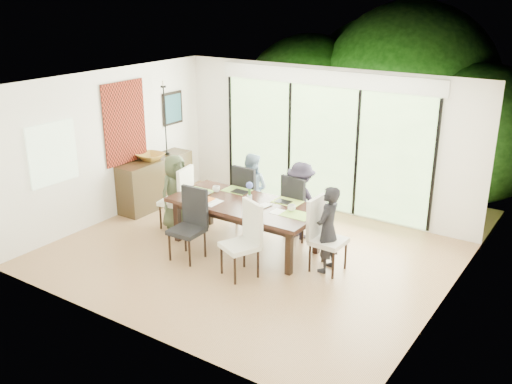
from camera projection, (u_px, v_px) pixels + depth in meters
The scene contains 62 objects.
floor at pixel (247, 256), 9.07m from camera, with size 6.00×5.00×0.01m, color brown.
ceiling at pixel (246, 85), 8.15m from camera, with size 6.00×5.00×0.01m, color white.
wall_back at pixel (324, 140), 10.57m from camera, with size 6.00×0.02×2.70m, color white.
wall_front at pixel (125, 230), 6.64m from camera, with size 6.00×0.02×2.70m, color white.
wall_left at pixel (108, 146), 10.18m from camera, with size 0.02×5.00×2.70m, color white.
wall_right at pixel (447, 217), 7.03m from camera, with size 0.02×5.00×2.70m, color silver.
glass_doors at pixel (322, 148), 10.59m from camera, with size 4.20×0.02×2.30m, color #598C3F.
blinds_header at pixel (325, 78), 10.14m from camera, with size 4.40×0.06×0.28m, color white.
mullion_a at pixel (231, 133), 11.68m from camera, with size 0.05×0.04×2.30m, color black.
mullion_b at pixel (289, 143), 10.95m from camera, with size 0.05×0.04×2.30m, color black.
mullion_c at pixel (357, 154), 10.22m from camera, with size 0.05×0.04×2.30m, color black.
mullion_d at pixel (434, 167), 9.49m from camera, with size 0.05×0.04×2.30m, color black.
side_window at pixel (53, 154), 9.17m from camera, with size 0.02×0.90×1.00m, color #8CAD7F.
deck at pixel (341, 197), 11.74m from camera, with size 6.00×1.80×0.10m, color brown.
rail_top at pixel (359, 160), 12.17m from camera, with size 6.00×0.08×0.06m, color brown.
foliage_left at pixel (308, 102), 13.59m from camera, with size 3.20×3.20×3.20m, color #14380F.
foliage_mid at pixel (408, 92), 12.79m from camera, with size 4.00×4.00×4.00m, color #14380F.
foliage_right at pixel (479, 134), 11.40m from camera, with size 2.80×2.80×2.80m, color #14380F.
foliage_far at pixel (377, 92), 13.92m from camera, with size 3.60×3.60×3.60m, color #14380F.
table_top at pixel (245, 204), 9.13m from camera, with size 2.47×1.13×0.06m, color black.
table_apron at pixel (245, 210), 9.16m from camera, with size 2.26×0.93×0.10m, color black.
table_leg_fl at pixel (178, 221), 9.49m from camera, with size 0.09×0.09×0.71m, color black.
table_leg_fr at pixel (289, 252), 8.36m from camera, with size 0.09×0.09×0.71m, color black.
table_leg_bl at pixel (209, 205), 10.16m from camera, with size 0.09×0.09×0.71m, color black.
table_leg_br at pixel (317, 233), 9.04m from camera, with size 0.09×0.09×0.71m, color black.
chair_left_end at pixel (175, 197), 9.98m from camera, with size 0.47×0.47×1.13m, color white, non-canonical shape.
chair_right_end at pixel (329, 236), 8.41m from camera, with size 0.47×0.47×1.13m, color beige, non-canonical shape.
chair_far_left at pixel (252, 194), 10.09m from camera, with size 0.47×0.47×1.13m, color black, non-canonical shape.
chair_far_right at pixel (301, 206), 9.57m from camera, with size 0.47×0.47×1.13m, color black, non-canonical shape.
chair_near_left at pixel (187, 225), 8.77m from camera, with size 0.47×0.47×1.13m, color black, non-canonical shape.
chair_near_right at pixel (239, 240), 8.25m from camera, with size 0.47×0.47×1.13m, color silver, non-canonical shape.
person_left_end at pixel (176, 192), 9.93m from camera, with size 0.62×0.39×1.33m, color #3C462E.
person_right_end at pixel (328, 229), 8.39m from camera, with size 0.62×0.39×1.33m, color black.
person_far_left at pixel (251, 189), 10.04m from camera, with size 0.62×0.39×1.33m, color #7D9AB5.
person_far_right at pixel (301, 200), 9.52m from camera, with size 0.62×0.39×1.33m, color #221D2C.
placemat_left at pixel (199, 191), 9.62m from camera, with size 0.45×0.33×0.01m, color #81B942.
placemat_right at pixel (297, 215), 8.63m from camera, with size 0.45×0.33×0.01m, color #88B942.
placemat_far_l at pixel (237, 190), 9.67m from camera, with size 0.45×0.33×0.01m, color #81AF3E.
placemat_far_r at pixel (288, 202), 9.15m from camera, with size 0.45×0.33×0.01m, color #A6C747.
placemat_paper at pixel (207, 201), 9.17m from camera, with size 0.45×0.33×0.01m, color white.
tablet_far_l at pixel (240, 192), 9.58m from camera, with size 0.27×0.19×0.01m, color black.
tablet_far_r at pixel (283, 202), 9.13m from camera, with size 0.25×0.17×0.01m, color black.
papers at pixel (281, 212), 8.72m from camera, with size 0.31×0.23×0.00m, color white.
platter_base at pixel (207, 200), 9.17m from camera, with size 0.27×0.27×0.02m, color white.
platter_snacks at pixel (207, 199), 9.16m from camera, with size 0.21×0.21×0.01m, color orange.
vase at pixel (250, 199), 9.11m from camera, with size 0.08×0.08×0.12m, color silver.
hyacinth_stems at pixel (250, 191), 9.07m from camera, with size 0.04×0.04×0.16m, color #337226.
hyacinth_blooms at pixel (250, 185), 9.04m from camera, with size 0.11×0.11×0.11m, color #4B59BB.
laptop at pixel (200, 194), 9.48m from camera, with size 0.34×0.22×0.03m, color silver.
cup_a at pixel (216, 189), 9.59m from camera, with size 0.13×0.13×0.10m, color white.
cup_b at pixel (249, 204), 8.95m from camera, with size 0.10×0.10×0.09m, color white.
cup_c at pixel (292, 208), 8.77m from camera, with size 0.13×0.13×0.10m, color white.
book at pixel (260, 204), 9.03m from camera, with size 0.17×0.23×0.02m, color white.
sideboard at pixel (156, 182), 11.04m from camera, with size 0.47×1.67×0.94m, color black.
bowl at pixel (151, 157), 10.79m from camera, with size 0.50×0.50×0.12m, color olive.
candlestick_base at pixel (167, 153), 11.15m from camera, with size 0.10×0.10×0.04m, color black.
candlestick_shaft at pixel (165, 120), 10.93m from camera, with size 0.03×0.03×1.30m, color black.
candlestick_pan at pixel (163, 87), 10.71m from camera, with size 0.10×0.10×0.03m, color black.
candle at pixel (163, 83), 10.69m from camera, with size 0.04×0.04×0.10m, color silver.
tapestry at pixel (125, 123), 10.35m from camera, with size 0.02×1.00×1.50m, color maroon.
art_frame at pixel (173, 108), 11.35m from camera, with size 0.03×0.55×0.65m, color black.
art_canvas at pixel (173, 108), 11.34m from camera, with size 0.01×0.45×0.55m, color #194553.
Camera 1 is at (4.66, -6.73, 4.02)m, focal length 40.00 mm.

